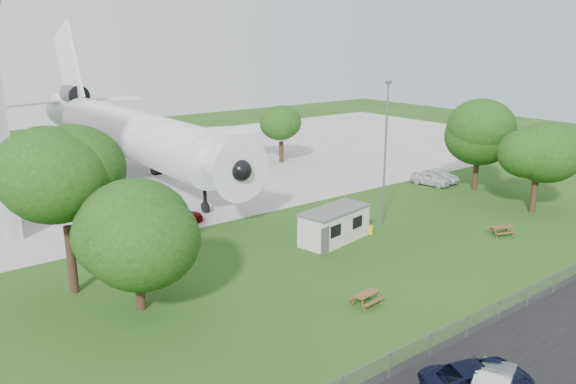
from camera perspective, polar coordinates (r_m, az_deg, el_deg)
ground at (r=39.13m, az=7.87°, el=-8.02°), size 160.00×160.00×0.00m
asphalt_strip at (r=32.42m, az=24.95°, el=-14.65°), size 120.00×8.00×0.02m
concrete_apron at (r=69.78m, az=-14.83°, el=2.13°), size 120.00×46.00×0.03m
airliner at (r=66.10m, az=-16.01°, el=5.97°), size 46.36×47.73×17.69m
site_cabin at (r=44.12m, az=4.74°, el=-3.34°), size 6.95×3.79×2.62m
picnic_west at (r=34.65m, az=7.96°, el=-11.26°), size 1.95×1.68×0.76m
picnic_east at (r=48.66m, az=20.80°, el=-4.15°), size 2.22×2.05×0.76m
fence at (r=33.87m, az=19.63°, el=-12.74°), size 58.00×0.04×1.30m
lamp_mast at (r=47.11m, az=9.83°, el=3.61°), size 0.16×0.16×12.00m
tree_west_big at (r=35.93m, az=-21.96°, el=1.50°), size 7.39×7.39×11.24m
tree_west_small at (r=33.05m, az=-15.22°, el=-3.82°), size 7.48×7.48×8.63m
tree_east_front at (r=54.97m, az=24.14°, el=3.69°), size 6.85×6.85×8.99m
tree_east_back at (r=60.96m, az=18.88°, el=5.83°), size 8.09×8.09×10.21m
tree_far_apron at (r=71.10m, az=-0.69°, el=6.68°), size 5.50×5.50×7.39m
car_centre_sedan at (r=27.73m, az=20.15°, el=-17.83°), size 4.51×3.09×1.41m
car_west_estate at (r=27.85m, az=18.74°, el=-17.52°), size 5.63×4.07×1.42m
car_ne_hatch at (r=62.55m, az=14.25°, el=1.34°), size 2.51×4.55×1.47m
car_ne_sedan at (r=64.14m, az=15.20°, el=1.56°), size 1.85×4.22×1.35m
car_apron_van at (r=48.67m, az=-11.13°, el=-2.58°), size 4.72×2.23×1.33m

